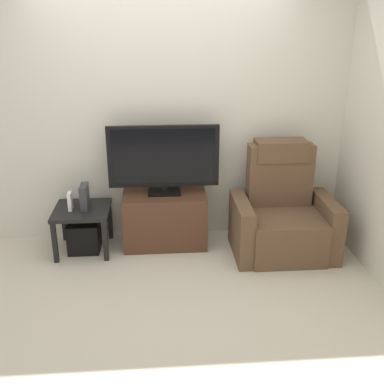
% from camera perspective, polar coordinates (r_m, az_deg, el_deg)
% --- Properties ---
extents(ground_plane, '(6.40, 6.40, 0.00)m').
position_cam_1_polar(ground_plane, '(4.06, -2.90, -11.94)').
color(ground_plane, beige).
extents(wall_back, '(6.40, 0.06, 2.60)m').
position_cam_1_polar(wall_back, '(4.62, -3.61, 9.70)').
color(wall_back, beige).
rests_on(wall_back, ground).
extents(tv_stand, '(0.83, 0.45, 0.55)m').
position_cam_1_polar(tv_stand, '(4.67, -3.39, -3.41)').
color(tv_stand, '#4C2D1E').
rests_on(tv_stand, ground).
extents(television, '(1.08, 0.20, 0.69)m').
position_cam_1_polar(television, '(4.46, -3.57, 4.23)').
color(television, black).
rests_on(television, tv_stand).
extents(recliner_armchair, '(0.98, 0.78, 1.08)m').
position_cam_1_polar(recliner_armchair, '(4.59, 11.22, -2.91)').
color(recliner_armchair, brown).
rests_on(recliner_armchair, ground).
extents(side_table, '(0.54, 0.54, 0.45)m').
position_cam_1_polar(side_table, '(4.63, -13.54, -2.82)').
color(side_table, black).
rests_on(side_table, ground).
extents(subwoofer_box, '(0.30, 0.30, 0.30)m').
position_cam_1_polar(subwoofer_box, '(4.72, -13.31, -5.34)').
color(subwoofer_box, black).
rests_on(subwoofer_box, ground).
extents(book_upright, '(0.03, 0.11, 0.18)m').
position_cam_1_polar(book_upright, '(4.57, -14.99, -1.11)').
color(book_upright, white).
rests_on(book_upright, side_table).
extents(game_console, '(0.07, 0.20, 0.24)m').
position_cam_1_polar(game_console, '(4.56, -13.30, -0.57)').
color(game_console, '#333338').
rests_on(game_console, side_table).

